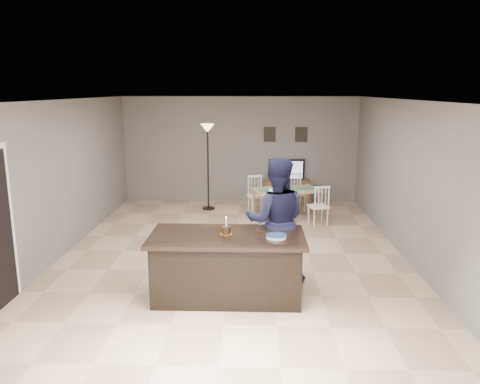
{
  "coord_description": "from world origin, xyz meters",
  "views": [
    {
      "loc": [
        0.38,
        -7.97,
        2.87
      ],
      "look_at": [
        0.13,
        -0.3,
        1.18
      ],
      "focal_mm": 35.0,
      "sensor_mm": 36.0,
      "label": 1
    }
  ],
  "objects_px": {
    "dining_table": "(286,194)",
    "man": "(276,221)",
    "woman": "(273,235)",
    "tv_console": "(287,192)",
    "floor_lamp": "(208,144)",
    "plate_stack": "(276,236)",
    "birthday_cake": "(226,230)",
    "television": "(287,170)",
    "kitchen_island": "(227,265)"
  },
  "relations": [
    {
      "from": "man",
      "to": "floor_lamp",
      "type": "bearing_deg",
      "value": -70.07
    },
    {
      "from": "birthday_cake",
      "to": "plate_stack",
      "type": "distance_m",
      "value": 0.71
    },
    {
      "from": "man",
      "to": "floor_lamp",
      "type": "distance_m",
      "value": 4.65
    },
    {
      "from": "plate_stack",
      "to": "floor_lamp",
      "type": "relative_size",
      "value": 0.14
    },
    {
      "from": "tv_console",
      "to": "television",
      "type": "distance_m",
      "value": 0.57
    },
    {
      "from": "tv_console",
      "to": "plate_stack",
      "type": "distance_m",
      "value": 5.74
    },
    {
      "from": "dining_table",
      "to": "floor_lamp",
      "type": "height_order",
      "value": "floor_lamp"
    },
    {
      "from": "tv_console",
      "to": "birthday_cake",
      "type": "xyz_separation_m",
      "value": [
        -1.21,
        -5.53,
        0.66
      ]
    },
    {
      "from": "birthday_cake",
      "to": "plate_stack",
      "type": "relative_size",
      "value": 0.91
    },
    {
      "from": "television",
      "to": "kitchen_island",
      "type": "bearing_deg",
      "value": 77.99
    },
    {
      "from": "woman",
      "to": "birthday_cake",
      "type": "height_order",
      "value": "woman"
    },
    {
      "from": "kitchen_island",
      "to": "television",
      "type": "relative_size",
      "value": 2.35
    },
    {
      "from": "plate_stack",
      "to": "man",
      "type": "bearing_deg",
      "value": 87.68
    },
    {
      "from": "tv_console",
      "to": "woman",
      "type": "distance_m",
      "value": 5.07
    },
    {
      "from": "plate_stack",
      "to": "woman",
      "type": "bearing_deg",
      "value": 91.9
    },
    {
      "from": "woman",
      "to": "dining_table",
      "type": "relative_size",
      "value": 0.75
    },
    {
      "from": "tv_console",
      "to": "woman",
      "type": "bearing_deg",
      "value": -96.21
    },
    {
      "from": "tv_console",
      "to": "plate_stack",
      "type": "relative_size",
      "value": 4.29
    },
    {
      "from": "woman",
      "to": "man",
      "type": "height_order",
      "value": "man"
    },
    {
      "from": "kitchen_island",
      "to": "tv_console",
      "type": "height_order",
      "value": "kitchen_island"
    },
    {
      "from": "woman",
      "to": "plate_stack",
      "type": "height_order",
      "value": "woman"
    },
    {
      "from": "dining_table",
      "to": "plate_stack",
      "type": "bearing_deg",
      "value": -112.21
    },
    {
      "from": "dining_table",
      "to": "floor_lamp",
      "type": "xyz_separation_m",
      "value": [
        -1.84,
        0.84,
        1.04
      ]
    },
    {
      "from": "plate_stack",
      "to": "floor_lamp",
      "type": "height_order",
      "value": "floor_lamp"
    },
    {
      "from": "kitchen_island",
      "to": "man",
      "type": "xyz_separation_m",
      "value": [
        0.7,
        0.55,
        0.5
      ]
    },
    {
      "from": "birthday_cake",
      "to": "man",
      "type": "bearing_deg",
      "value": 35.42
    },
    {
      "from": "tv_console",
      "to": "plate_stack",
      "type": "xyz_separation_m",
      "value": [
        -0.52,
        -5.68,
        0.62
      ]
    },
    {
      "from": "kitchen_island",
      "to": "television",
      "type": "xyz_separation_m",
      "value": [
        1.2,
        5.64,
        0.41
      ]
    },
    {
      "from": "woman",
      "to": "birthday_cake",
      "type": "bearing_deg",
      "value": 17.3
    },
    {
      "from": "man",
      "to": "dining_table",
      "type": "relative_size",
      "value": 0.97
    },
    {
      "from": "dining_table",
      "to": "floor_lamp",
      "type": "bearing_deg",
      "value": 138.81
    },
    {
      "from": "tv_console",
      "to": "floor_lamp",
      "type": "xyz_separation_m",
      "value": [
        -1.95,
        -0.65,
        1.31
      ]
    },
    {
      "from": "television",
      "to": "floor_lamp",
      "type": "height_order",
      "value": "floor_lamp"
    },
    {
      "from": "dining_table",
      "to": "man",
      "type": "bearing_deg",
      "value": -112.83
    },
    {
      "from": "kitchen_island",
      "to": "dining_table",
      "type": "relative_size",
      "value": 1.09
    },
    {
      "from": "man",
      "to": "birthday_cake",
      "type": "relative_size",
      "value": 7.5
    },
    {
      "from": "woman",
      "to": "kitchen_island",
      "type": "bearing_deg",
      "value": 20.04
    },
    {
      "from": "kitchen_island",
      "to": "tv_console",
      "type": "relative_size",
      "value": 1.79
    },
    {
      "from": "kitchen_island",
      "to": "woman",
      "type": "height_order",
      "value": "woman"
    },
    {
      "from": "woman",
      "to": "dining_table",
      "type": "xyz_separation_m",
      "value": [
        0.43,
        3.53,
        -0.17
      ]
    },
    {
      "from": "floor_lamp",
      "to": "woman",
      "type": "bearing_deg",
      "value": -72.2
    },
    {
      "from": "woman",
      "to": "birthday_cake",
      "type": "xyz_separation_m",
      "value": [
        -0.67,
        -0.51,
        0.23
      ]
    },
    {
      "from": "tv_console",
      "to": "dining_table",
      "type": "xyz_separation_m",
      "value": [
        -0.11,
        -1.49,
        0.27
      ]
    },
    {
      "from": "man",
      "to": "kitchen_island",
      "type": "bearing_deg",
      "value": 39.64
    },
    {
      "from": "woman",
      "to": "floor_lamp",
      "type": "bearing_deg",
      "value": -92.24
    },
    {
      "from": "tv_console",
      "to": "man",
      "type": "distance_m",
      "value": 5.09
    },
    {
      "from": "man",
      "to": "plate_stack",
      "type": "bearing_deg",
      "value": 89.24
    },
    {
      "from": "man",
      "to": "birthday_cake",
      "type": "distance_m",
      "value": 0.88
    },
    {
      "from": "television",
      "to": "man",
      "type": "distance_m",
      "value": 5.12
    },
    {
      "from": "tv_console",
      "to": "television",
      "type": "bearing_deg",
      "value": 90.0
    }
  ]
}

